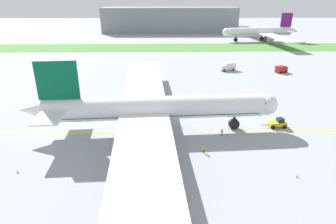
% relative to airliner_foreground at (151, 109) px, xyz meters
% --- Properties ---
extents(ground_plane, '(600.00, 600.00, 0.00)m').
position_rel_airliner_foreground_xyz_m(ground_plane, '(-0.06, -2.42, -5.53)').
color(ground_plane, '#9399A0').
rests_on(ground_plane, ground).
extents(apron_taxi_line, '(280.00, 0.36, 0.01)m').
position_rel_airliner_foreground_xyz_m(apron_taxi_line, '(-0.06, -0.29, -5.52)').
color(apron_taxi_line, yellow).
rests_on(apron_taxi_line, ground).
extents(grass_median_strip, '(320.00, 24.00, 0.10)m').
position_rel_airliner_foreground_xyz_m(grass_median_strip, '(-0.06, 104.80, -5.48)').
color(grass_median_strip, '#4C8438').
rests_on(grass_median_strip, ground).
extents(airliner_foreground, '(55.86, 90.09, 16.27)m').
position_rel_airliner_foreground_xyz_m(airliner_foreground, '(0.00, 0.00, 0.00)').
color(airliner_foreground, white).
rests_on(airliner_foreground, ground).
extents(pushback_tug, '(5.79, 2.47, 2.21)m').
position_rel_airliner_foreground_xyz_m(pushback_tug, '(29.04, 1.71, -4.53)').
color(pushback_tug, yellow).
rests_on(pushback_tug, ground).
extents(ground_crew_wingwalker_port, '(0.55, 0.25, 1.58)m').
position_rel_airliner_foreground_xyz_m(ground_crew_wingwalker_port, '(10.50, -9.60, -4.57)').
color(ground_crew_wingwalker_port, black).
rests_on(ground_crew_wingwalker_port, ground).
extents(ground_crew_marshaller_front, '(0.56, 0.24, 1.60)m').
position_rel_airliner_foreground_xyz_m(ground_crew_marshaller_front, '(15.34, -2.39, -4.55)').
color(ground_crew_marshaller_front, black).
rests_on(ground_crew_marshaller_front, ground).
extents(traffic_cone_near_nose, '(0.36, 0.36, 0.58)m').
position_rel_airliner_foreground_xyz_m(traffic_cone_near_nose, '(-22.59, -15.58, -5.24)').
color(traffic_cone_near_nose, '#F2590C').
rests_on(traffic_cone_near_nose, ground).
extents(traffic_cone_port_wing, '(0.36, 0.36, 0.58)m').
position_rel_airliner_foreground_xyz_m(traffic_cone_port_wing, '(25.17, -17.86, -5.24)').
color(traffic_cone_port_wing, '#F2590C').
rests_on(traffic_cone_port_wing, ground).
extents(service_truck_baggage_loader, '(6.41, 3.89, 3.11)m').
position_rel_airliner_foreground_xyz_m(service_truck_baggage_loader, '(28.52, 53.54, -3.87)').
color(service_truck_baggage_loader, white).
rests_on(service_truck_baggage_loader, ground).
extents(service_truck_fuel_bowser, '(5.11, 4.15, 2.60)m').
position_rel_airliner_foreground_xyz_m(service_truck_fuel_bowser, '(48.30, 50.11, -4.09)').
color(service_truck_fuel_bowser, '#B21E19').
rests_on(service_truck_fuel_bowser, ground).
extents(parked_airliner_far_centre, '(48.72, 77.15, 16.71)m').
position_rel_airliner_foreground_xyz_m(parked_airliner_far_centre, '(63.85, 126.23, 0.14)').
color(parked_airliner_far_centre, white).
rests_on(parked_airliner_far_centre, ground).
extents(terminal_building, '(100.20, 20.00, 18.00)m').
position_rel_airliner_foreground_xyz_m(terminal_building, '(8.24, 170.44, 3.47)').
color(terminal_building, gray).
rests_on(terminal_building, ground).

